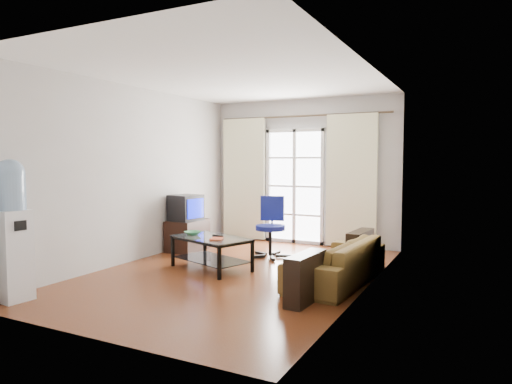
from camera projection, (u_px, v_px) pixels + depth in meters
floor at (235, 273)px, 6.33m from camera, size 5.20×5.20×0.00m
ceiling at (235, 76)px, 6.15m from camera, size 5.20×5.20×0.00m
wall_back at (303, 172)px, 8.55m from camera, size 3.60×0.02×2.70m
wall_front at (86, 185)px, 3.93m from camera, size 3.60×0.02×2.70m
wall_left at (134, 174)px, 7.05m from camera, size 0.02×5.20×2.70m
wall_right at (367, 178)px, 5.43m from camera, size 0.02×5.20×2.70m
french_door at (295, 186)px, 8.59m from camera, size 1.16×0.06×2.15m
curtain_rod at (302, 116)px, 8.39m from camera, size 3.30×0.04×0.04m
curtain_left at (244, 179)px, 9.00m from camera, size 0.90×0.07×2.35m
curtain_right at (351, 181)px, 8.03m from camera, size 0.90×0.07×2.35m
radiator at (343, 229)px, 8.17m from camera, size 0.64×0.12×0.64m
sofa at (337, 261)px, 5.84m from camera, size 1.98×1.00×0.55m
coffee_table at (211, 248)px, 6.55m from camera, size 1.30×1.00×0.46m
bowl at (193, 233)px, 6.71m from camera, size 0.39×0.39×0.06m
book at (211, 239)px, 6.33m from camera, size 0.31×0.33×0.02m
remote at (218, 236)px, 6.60m from camera, size 0.18×0.08×0.02m
tv_stand at (188, 235)px, 7.91m from camera, size 0.51×0.74×0.53m
crt_tv at (185, 208)px, 7.81m from camera, size 0.54×0.54×0.44m
task_chair at (271, 239)px, 7.37m from camera, size 0.83×0.83×0.98m
water_cooler at (12, 227)px, 5.05m from camera, size 0.36×0.35×1.58m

